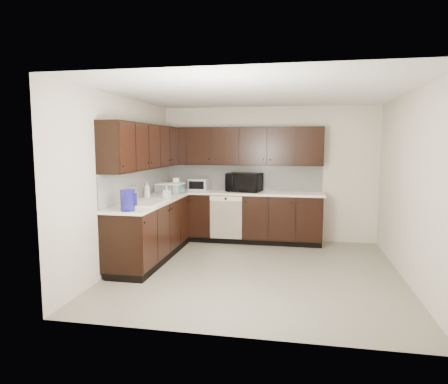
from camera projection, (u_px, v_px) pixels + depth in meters
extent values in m
plane|color=gray|center=(256.00, 271.00, 5.72)|extent=(4.00, 4.00, 0.00)
plane|color=white|center=(258.00, 93.00, 5.42)|extent=(4.00, 4.00, 0.00)
cube|color=beige|center=(268.00, 174.00, 7.52)|extent=(4.00, 0.02, 2.50)
cube|color=beige|center=(123.00, 182.00, 5.94)|extent=(0.02, 4.00, 2.50)
cube|color=beige|center=(410.00, 187.00, 5.20)|extent=(0.02, 4.00, 2.50)
cube|color=beige|center=(233.00, 206.00, 3.62)|extent=(4.00, 0.02, 2.50)
cube|color=black|center=(239.00, 218.00, 7.42)|extent=(3.00, 0.60, 0.90)
cube|color=black|center=(151.00, 231.00, 6.28)|extent=(0.60, 2.20, 0.90)
cube|color=black|center=(239.00, 238.00, 7.50)|extent=(3.00, 0.54, 0.10)
cube|color=black|center=(153.00, 256.00, 6.32)|extent=(0.54, 2.20, 0.10)
cube|color=white|center=(239.00, 193.00, 7.36)|extent=(3.03, 0.63, 0.04)
cube|color=white|center=(150.00, 202.00, 6.22)|extent=(0.63, 2.23, 0.04)
cube|color=beige|center=(242.00, 177.00, 7.61)|extent=(3.00, 0.02, 0.48)
cube|color=beige|center=(140.00, 183.00, 6.53)|extent=(0.02, 2.80, 0.48)
cube|color=black|center=(241.00, 146.00, 7.39)|extent=(3.00, 0.33, 0.70)
cube|color=black|center=(144.00, 147.00, 6.27)|extent=(0.33, 2.47, 0.70)
cube|color=beige|center=(226.00, 217.00, 7.17)|extent=(0.58, 0.02, 0.78)
cube|color=beige|center=(226.00, 199.00, 7.12)|extent=(0.58, 0.03, 0.08)
cylinder|color=black|center=(226.00, 199.00, 7.11)|extent=(0.04, 0.02, 0.04)
cube|color=beige|center=(144.00, 203.00, 5.92)|extent=(0.54, 0.82, 0.03)
cube|color=beige|center=(139.00, 211.00, 5.74)|extent=(0.42, 0.34, 0.16)
cube|color=beige|center=(149.00, 206.00, 6.13)|extent=(0.42, 0.34, 0.16)
cylinder|color=silver|center=(130.00, 194.00, 5.95)|extent=(0.03, 0.03, 0.26)
cylinder|color=silver|center=(133.00, 186.00, 5.92)|extent=(0.14, 0.02, 0.02)
cylinder|color=#B2B2B7|center=(139.00, 209.00, 5.73)|extent=(0.20, 0.20, 0.10)
imported|color=black|center=(244.00, 182.00, 7.33)|extent=(0.67, 0.51, 0.34)
imported|color=gray|center=(167.00, 193.00, 6.33)|extent=(0.10, 0.11, 0.21)
imported|color=gray|center=(147.00, 190.00, 6.49)|extent=(0.10, 0.11, 0.26)
cube|color=silver|center=(198.00, 184.00, 7.53)|extent=(0.36, 0.27, 0.22)
cube|color=silver|center=(170.00, 189.00, 7.03)|extent=(0.47, 0.36, 0.18)
cylinder|color=#130E89|center=(128.00, 200.00, 5.21)|extent=(0.21, 0.21, 0.28)
cylinder|color=#0E9C85|center=(181.00, 187.00, 7.20)|extent=(0.11, 0.11, 0.20)
cylinder|color=white|center=(176.00, 185.00, 7.21)|extent=(0.15, 0.15, 0.26)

